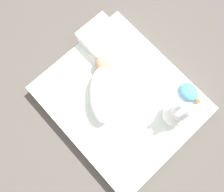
{
  "coord_description": "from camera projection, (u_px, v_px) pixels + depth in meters",
  "views": [
    {
      "loc": [
        0.22,
        -0.3,
        1.85
      ],
      "look_at": [
        -0.05,
        -0.05,
        0.18
      ],
      "focal_mm": 35.0,
      "sensor_mm": 36.0,
      "label": 1
    }
  ],
  "objects": [
    {
      "name": "pillow",
      "position": [
        101.0,
        37.0,
        1.8
      ],
      "size": [
        0.29,
        0.3,
        0.11
      ],
      "color": "white",
      "rests_on": "bed_mattress"
    },
    {
      "name": "turtle_plush",
      "position": [
        190.0,
        92.0,
        1.73
      ],
      "size": [
        0.2,
        0.13,
        0.07
      ],
      "color": "#4C99C6",
      "rests_on": "bed_mattress"
    },
    {
      "name": "bed_mattress",
      "position": [
        121.0,
        99.0,
        1.82
      ],
      "size": [
        1.18,
        1.02,
        0.13
      ],
      "color": "white",
      "rests_on": "ground_plane"
    },
    {
      "name": "burp_cloth",
      "position": [
        103.0,
        58.0,
        1.81
      ],
      "size": [
        0.2,
        0.15,
        0.02
      ],
      "color": "white",
      "rests_on": "bed_mattress"
    },
    {
      "name": "bunny_plush",
      "position": [
        176.0,
        114.0,
        1.6
      ],
      "size": [
        0.18,
        0.18,
        0.35
      ],
      "color": "white",
      "rests_on": "bed_mattress"
    },
    {
      "name": "ground_plane",
      "position": [
        120.0,
        101.0,
        1.88
      ],
      "size": [
        12.0,
        12.0,
        0.0
      ],
      "primitive_type": "plane",
      "color": "#514C47"
    },
    {
      "name": "swaddled_baby",
      "position": [
        102.0,
        91.0,
        1.67
      ],
      "size": [
        0.48,
        0.45,
        0.18
      ],
      "rotation": [
        0.0,
        0.0,
        2.42
      ],
      "color": "white",
      "rests_on": "bed_mattress"
    }
  ]
}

